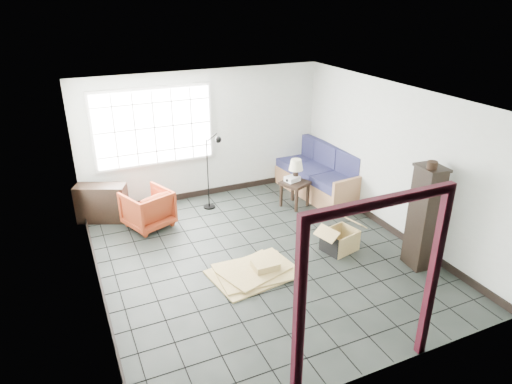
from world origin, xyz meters
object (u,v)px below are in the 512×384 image
futon_sofa (317,175)px  side_table (295,186)px  armchair (147,207)px  tall_shelf (424,217)px

futon_sofa → side_table: futon_sofa is taller
armchair → side_table: size_ratio=1.23×
futon_sofa → side_table: size_ratio=3.84×
futon_sofa → armchair: 3.65m
futon_sofa → armchair: size_ratio=3.13×
side_table → tall_shelf: (0.73, -2.69, 0.41)m
side_table → armchair: bearing=173.0°
armchair → tall_shelf: (3.57, -3.04, 0.46)m
side_table → tall_shelf: size_ratio=0.38×
futon_sofa → tall_shelf: size_ratio=1.46×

